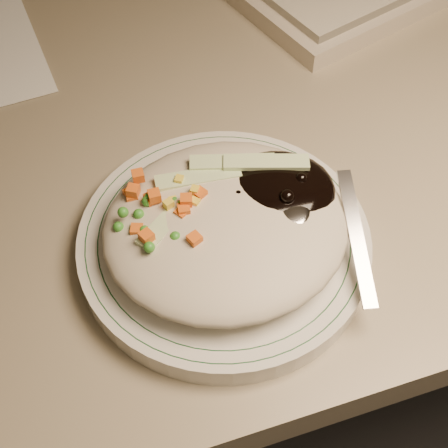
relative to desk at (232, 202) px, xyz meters
name	(u,v)px	position (x,y,z in m)	size (l,w,h in m)	color
desk	(232,202)	(0.00, 0.00, 0.00)	(1.40, 0.70, 0.74)	gray
plate	(224,243)	(-0.08, -0.20, 0.21)	(0.24, 0.24, 0.02)	silver
plate_rim	(224,236)	(-0.08, -0.20, 0.22)	(0.22, 0.22, 0.00)	#144723
meal	(230,219)	(-0.07, -0.20, 0.24)	(0.20, 0.19, 0.05)	#B3A791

